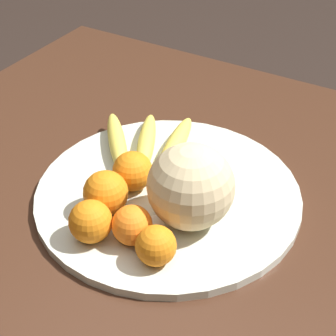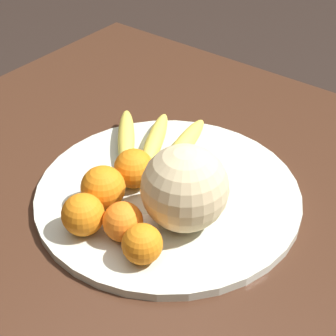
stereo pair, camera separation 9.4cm
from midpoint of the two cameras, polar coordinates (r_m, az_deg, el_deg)
name	(u,v)px [view 2 (the right image)]	position (r m, az deg, el deg)	size (l,w,h in m)	color
kitchen_table	(188,262)	(1.00, 4.81, -9.59)	(1.32, 1.11, 0.75)	#3D2316
fruit_bowl	(168,194)	(0.97, 2.76, -2.79)	(0.46, 0.46, 0.02)	beige
melon	(185,188)	(0.87, 4.88, -2.20)	(0.14, 0.14, 0.14)	beige
banana_bunch	(154,142)	(1.06, 1.12, 2.56)	(0.21, 0.23, 0.03)	#473819
orange_front_left	(103,188)	(0.92, -3.73, -2.13)	(0.07, 0.07, 0.07)	orange
orange_front_right	(83,215)	(0.87, -5.61, -4.86)	(0.07, 0.07, 0.07)	orange
orange_mid_center	(134,169)	(0.96, -0.71, -0.16)	(0.07, 0.07, 0.07)	orange
orange_back_left	(143,245)	(0.83, 0.72, -7.92)	(0.06, 0.06, 0.06)	orange
orange_back_right	(123,222)	(0.86, -1.50, -5.61)	(0.06, 0.06, 0.06)	orange
produce_tag	(150,229)	(0.89, 1.19, -6.39)	(0.07, 0.07, 0.00)	white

